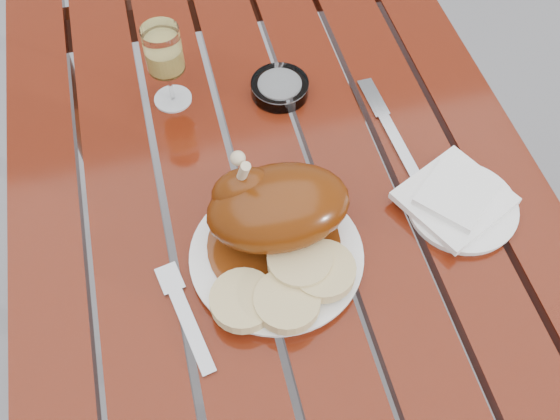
% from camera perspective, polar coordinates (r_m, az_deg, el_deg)
% --- Properties ---
extents(ground, '(60.00, 60.00, 0.00)m').
position_cam_1_polar(ground, '(1.61, 0.02, -14.06)').
color(ground, slate).
rests_on(ground, ground).
extents(table, '(0.80, 1.20, 0.75)m').
position_cam_1_polar(table, '(1.26, 0.03, -8.28)').
color(table, maroon).
rests_on(table, ground).
extents(dinner_plate, '(0.31, 0.31, 0.02)m').
position_cam_1_polar(dinner_plate, '(0.87, -0.32, -4.27)').
color(dinner_plate, white).
rests_on(dinner_plate, table).
extents(roast_duck, '(0.20, 0.19, 0.14)m').
position_cam_1_polar(roast_duck, '(0.84, -0.60, 0.28)').
color(roast_duck, '#5E260A').
rests_on(roast_duck, dinner_plate).
extents(bread_dumplings, '(0.20, 0.14, 0.03)m').
position_cam_1_polar(bread_dumplings, '(0.82, 0.77, -6.68)').
color(bread_dumplings, tan).
rests_on(bread_dumplings, dinner_plate).
extents(wine_glass, '(0.07, 0.07, 0.15)m').
position_cam_1_polar(wine_glass, '(1.02, -10.33, 12.76)').
color(wine_glass, '#E2CE67').
rests_on(wine_glass, table).
extents(side_plate, '(0.19, 0.19, 0.01)m').
position_cam_1_polar(side_plate, '(0.95, 16.26, 0.26)').
color(side_plate, white).
rests_on(side_plate, table).
extents(napkin, '(0.18, 0.18, 0.01)m').
position_cam_1_polar(napkin, '(0.94, 15.67, 1.06)').
color(napkin, white).
rests_on(napkin, side_plate).
extents(ashtray, '(0.13, 0.13, 0.02)m').
position_cam_1_polar(ashtray, '(1.06, -0.02, 11.11)').
color(ashtray, '#B2B7BC').
rests_on(ashtray, table).
extents(fork, '(0.05, 0.16, 0.01)m').
position_cam_1_polar(fork, '(0.84, -8.40, -10.08)').
color(fork, gray).
rests_on(fork, table).
extents(knife, '(0.03, 0.19, 0.01)m').
position_cam_1_polar(knife, '(1.02, 10.34, 6.73)').
color(knife, gray).
rests_on(knife, table).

